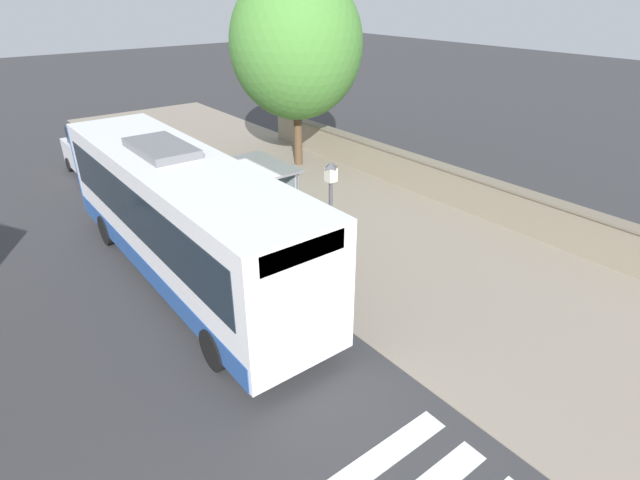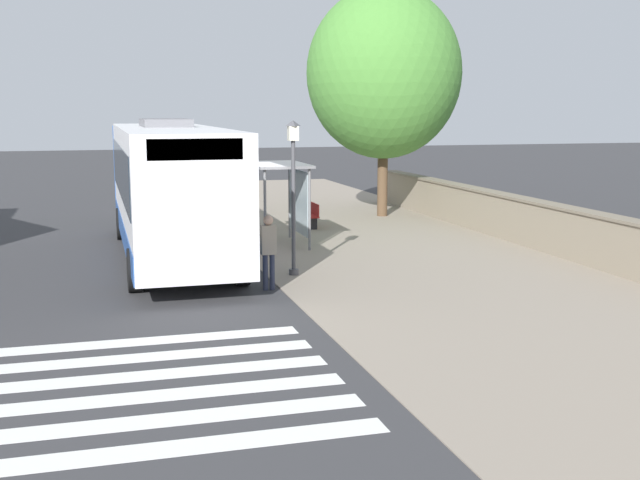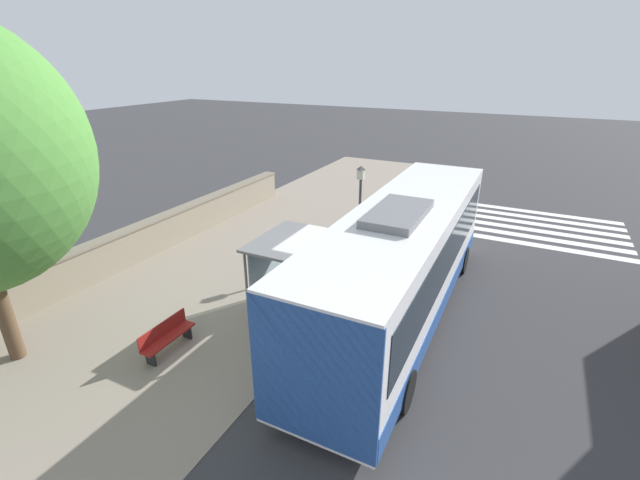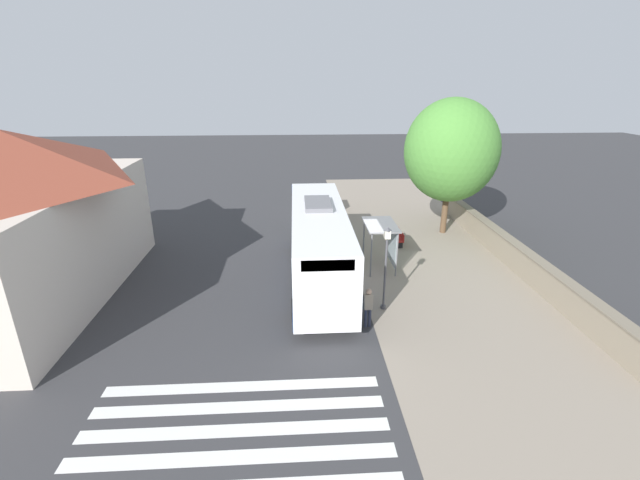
% 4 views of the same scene
% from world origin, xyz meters
% --- Properties ---
extents(ground_plane, '(120.00, 120.00, 0.00)m').
position_xyz_m(ground_plane, '(0.00, 0.00, 0.00)').
color(ground_plane, '#353538').
rests_on(ground_plane, ground).
extents(sidewalk_plaza, '(9.00, 44.00, 0.02)m').
position_xyz_m(sidewalk_plaza, '(-4.50, 0.00, 0.01)').
color(sidewalk_plaza, gray).
rests_on(sidewalk_plaza, ground).
extents(crosswalk_stripes, '(9.00, 5.25, 0.01)m').
position_xyz_m(crosswalk_stripes, '(5.00, 11.28, 0.00)').
color(crosswalk_stripes, silver).
rests_on(crosswalk_stripes, ground).
extents(stone_wall, '(0.60, 20.00, 1.42)m').
position_xyz_m(stone_wall, '(-8.55, 0.00, 0.72)').
color(stone_wall, gray).
rests_on(stone_wall, ground).
extents(bus, '(2.75, 11.63, 3.82)m').
position_xyz_m(bus, '(2.00, 0.76, 1.97)').
color(bus, white).
rests_on(bus, ground).
extents(bus_shelter, '(1.61, 2.72, 2.48)m').
position_xyz_m(bus_shelter, '(-1.45, -0.38, 2.04)').
color(bus_shelter, slate).
rests_on(bus_shelter, ground).
extents(pedestrian, '(0.34, 0.23, 1.73)m').
position_xyz_m(pedestrian, '(0.26, 5.48, 1.02)').
color(pedestrian, '#2D3347').
rests_on(pedestrian, ground).
extents(bench, '(0.40, 1.67, 0.88)m').
position_xyz_m(bench, '(-3.16, -3.70, 0.48)').
color(bench, maroon).
rests_on(bench, ground).
extents(street_lamp_near, '(0.28, 0.28, 3.82)m').
position_xyz_m(street_lamp_near, '(-0.67, 4.07, 2.28)').
color(street_lamp_near, '#4C4C51').
rests_on(street_lamp_near, ground).
extents(shade_tree, '(5.80, 5.80, 8.60)m').
position_xyz_m(shade_tree, '(-6.62, -5.71, 5.40)').
color(shade_tree, brown).
rests_on(shade_tree, ground).
extents(parked_car_behind_bus, '(2.00, 4.01, 2.11)m').
position_xyz_m(parked_car_behind_bus, '(1.45, -10.12, 1.01)').
color(parked_car_behind_bus, silver).
rests_on(parked_car_behind_bus, ground).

